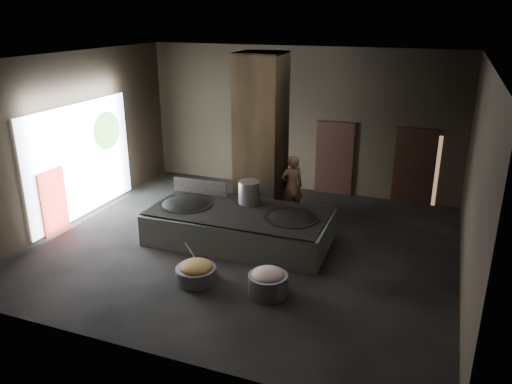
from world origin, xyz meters
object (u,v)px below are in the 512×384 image
at_px(meat_basin, 268,284).
at_px(hearth_platform, 239,227).
at_px(wok_right, 292,221).
at_px(cook, 292,187).
at_px(wok_left, 186,207).
at_px(stock_pot, 249,192).
at_px(veg_basin, 196,274).

bearing_deg(meat_basin, hearth_platform, 125.87).
height_order(wok_right, cook, cook).
relative_size(wok_left, wok_right, 1.07).
bearing_deg(stock_pot, meat_basin, -61.00).
bearing_deg(veg_basin, wok_right, 56.74).
xyz_separation_m(wok_right, veg_basin, (-1.45, -2.21, -0.59)).
bearing_deg(wok_left, cook, 43.34).
height_order(wok_left, stock_pot, stock_pot).
height_order(cook, meat_basin, cook).
relative_size(hearth_platform, veg_basin, 5.14).
xyz_separation_m(hearth_platform, meat_basin, (1.52, -2.10, -0.17)).
relative_size(hearth_platform, cook, 2.51).
distance_m(hearth_platform, cook, 2.21).
bearing_deg(meat_basin, stock_pot, 119.00).
relative_size(wok_left, veg_basin, 1.62).
relative_size(hearth_platform, wok_left, 3.17).
bearing_deg(wok_right, wok_left, -177.95).
bearing_deg(veg_basin, hearth_platform, 87.41).
xyz_separation_m(stock_pot, meat_basin, (1.47, -2.65, -0.91)).
bearing_deg(veg_basin, stock_pot, 86.88).
bearing_deg(stock_pot, wok_right, -21.04).
distance_m(hearth_platform, wok_right, 1.40).
relative_size(cook, veg_basin, 2.05).
xyz_separation_m(stock_pot, veg_basin, (-0.15, -2.71, -0.97)).
bearing_deg(hearth_platform, stock_pot, 83.26).
distance_m(stock_pot, meat_basin, 3.17).
relative_size(wok_left, meat_basin, 1.73).
relative_size(stock_pot, cook, 0.33).
height_order(hearth_platform, meat_basin, hearth_platform).
bearing_deg(veg_basin, wok_left, 122.70).
bearing_deg(hearth_platform, meat_basin, -55.68).
bearing_deg(cook, wok_left, 6.16).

